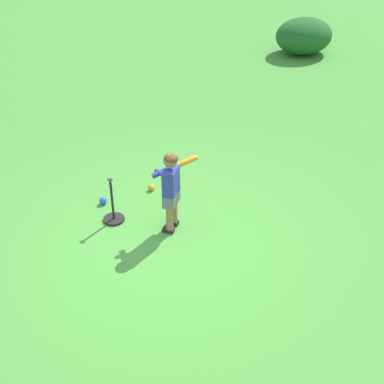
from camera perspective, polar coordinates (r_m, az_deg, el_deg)
name	(u,v)px	position (r m, az deg, el deg)	size (l,w,h in m)	color
ground_plane	(172,239)	(6.50, -2.26, -5.14)	(40.00, 40.00, 0.00)	#479338
child_batter	(171,185)	(6.31, -2.30, 0.82)	(0.36, 0.64, 1.08)	#232328
play_ball_behind_batter	(103,201)	(7.19, -9.75, -0.94)	(0.10, 0.10, 0.10)	blue
play_ball_midfield	(151,188)	(7.40, -4.50, 0.48)	(0.09, 0.09, 0.09)	orange
batting_tee	(113,214)	(6.82, -8.64, -2.36)	(0.28, 0.28, 0.62)	black
shrub_left_background	(304,36)	(13.19, 12.21, 16.45)	(1.20, 1.43, 0.85)	#1E5B23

